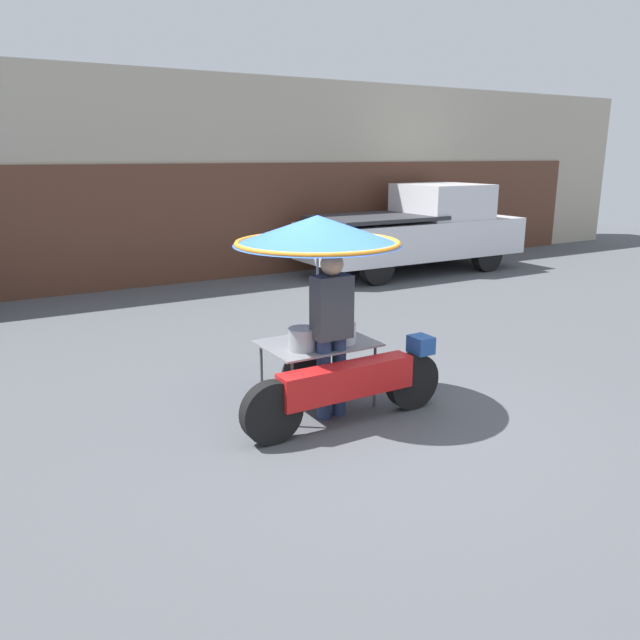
% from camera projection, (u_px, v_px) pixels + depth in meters
% --- Properties ---
extents(ground_plane, '(36.00, 36.00, 0.00)m').
position_uv_depth(ground_plane, '(353.00, 417.00, 6.31)').
color(ground_plane, '#4C4F54').
extents(shopfront_building, '(28.00, 2.06, 4.17)m').
position_uv_depth(shopfront_building, '(128.00, 180.00, 12.88)').
color(shopfront_building, '#B2A893').
rests_on(shopfront_building, ground).
extents(vendor_motorcycle_cart, '(2.22, 1.68, 2.00)m').
position_uv_depth(vendor_motorcycle_cart, '(323.00, 268.00, 6.17)').
color(vendor_motorcycle_cart, black).
rests_on(vendor_motorcycle_cart, ground).
extents(vendor_person, '(0.38, 0.22, 1.68)m').
position_uv_depth(vendor_person, '(332.00, 326.00, 6.10)').
color(vendor_person, navy).
rests_on(vendor_person, ground).
extents(pickup_truck, '(5.09, 1.89, 1.93)m').
position_uv_depth(pickup_truck, '(417.00, 230.00, 13.96)').
color(pickup_truck, black).
rests_on(pickup_truck, ground).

